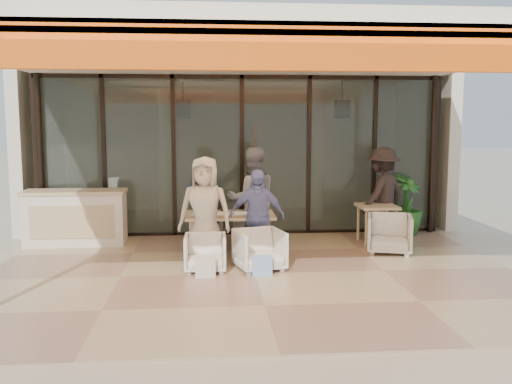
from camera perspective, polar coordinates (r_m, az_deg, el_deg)
ground at (r=8.70m, az=-0.14°, el=-8.31°), size 70.00×70.00×0.00m
terrace_floor at (r=8.70m, az=-0.14°, el=-8.27°), size 8.00×6.00×0.01m
terrace_structure at (r=8.16m, az=0.01°, el=13.69°), size 8.00×6.00×3.40m
glass_storefront at (r=11.39m, az=-1.42°, el=3.59°), size 8.08×0.10×3.20m
interior_block at (r=13.68m, az=-2.00°, el=6.86°), size 9.05×3.62×3.52m
host_counter at (r=11.07m, az=-17.61°, el=-2.44°), size 1.85×0.65×1.04m
dining_table at (r=9.71m, az=-2.68°, el=-2.50°), size 1.50×0.90×0.93m
chair_far_left at (r=10.70m, az=-5.08°, el=-3.68°), size 0.63×0.59×0.61m
chair_far_right at (r=10.73m, az=-0.58°, el=-3.67°), size 0.65×0.62×0.59m
chair_near_left at (r=8.84m, az=-5.09°, el=-5.92°), size 0.64×0.60×0.65m
chair_near_right at (r=8.87m, az=0.36°, el=-5.62°), size 0.83×0.80×0.71m
diner_navy at (r=10.12m, az=-5.12°, el=-1.21°), size 0.65×0.46×1.69m
diner_grey at (r=10.14m, az=-0.37°, el=-0.72°), size 0.97×0.80×1.85m
diner_cream at (r=9.22m, az=-5.13°, el=-1.87°), size 0.96×0.73×1.75m
diner_periwinkle at (r=9.27m, az=0.08°, el=-2.45°), size 0.94×0.47×1.54m
tote_bag_cream at (r=8.49m, az=-5.09°, el=-7.55°), size 0.30×0.10×0.34m
tote_bag_blue at (r=8.53m, az=0.61°, el=-7.45°), size 0.30×0.10×0.34m
side_table at (r=10.89m, az=12.01°, el=-1.84°), size 0.70×0.70×0.74m
side_chair at (r=10.23m, az=13.20°, el=-3.91°), size 0.91×0.88×0.77m
standing_woman at (r=11.28m, az=12.53°, el=-0.17°), size 1.32×1.28×1.81m
potted_palm at (r=11.85m, az=14.71°, el=-1.24°), size 0.99×0.99×1.25m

